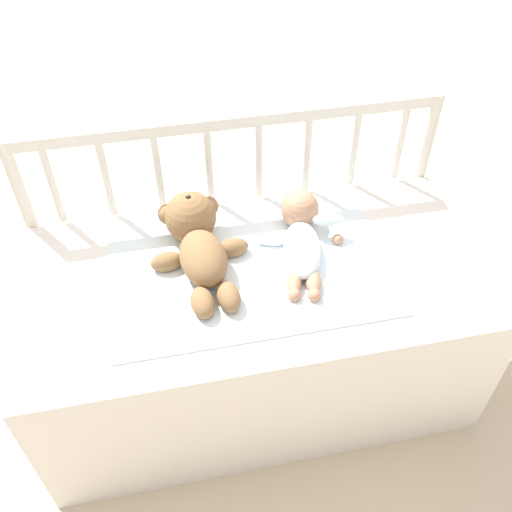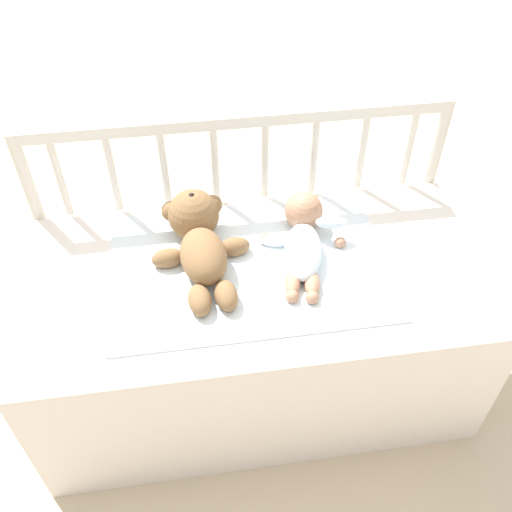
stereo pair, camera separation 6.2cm
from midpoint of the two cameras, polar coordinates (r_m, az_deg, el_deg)
The scene contains 6 objects.
ground_plane at distance 2.01m, azimuth -0.85°, elevation -12.01°, with size 12.00×12.00×0.00m, color #C6B293.
crib_mattress at distance 1.80m, azimuth -0.93°, elevation -7.48°, with size 1.31×0.65×0.52m.
crib_rail at distance 1.81m, azimuth -3.14°, elevation 7.53°, with size 1.31×0.04×0.82m.
blanket at distance 1.62m, azimuth -1.84°, elevation -0.98°, with size 0.78×0.53×0.01m.
teddy_bear at distance 1.62m, azimuth -6.97°, elevation 1.58°, with size 0.29×0.42×0.15m.
baby at distance 1.65m, azimuth 3.46°, elevation 2.04°, with size 0.27×0.38×0.12m.
Camera 1 is at (-0.22, -1.08, 1.69)m, focal length 40.00 mm.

